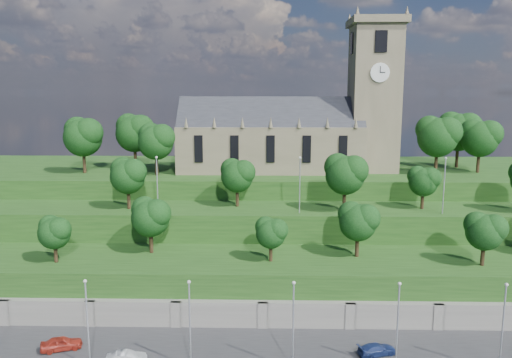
{
  "coord_description": "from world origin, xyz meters",
  "views": [
    {
      "loc": [
        -4.59,
        -42.52,
        28.66
      ],
      "look_at": [
        -6.2,
        30.0,
        16.13
      ],
      "focal_mm": 35.0,
      "sensor_mm": 36.0,
      "label": 1
    }
  ],
  "objects_px": {
    "church": "(297,128)",
    "car_right": "(377,349)",
    "car_left": "(61,343)",
    "car_middle": "(126,358)"
  },
  "relations": [
    {
      "from": "car_middle",
      "to": "car_right",
      "type": "relative_size",
      "value": 0.98
    },
    {
      "from": "church",
      "to": "car_right",
      "type": "distance_m",
      "value": 45.63
    },
    {
      "from": "church",
      "to": "car_middle",
      "type": "xyz_separation_m",
      "value": [
        -19.3,
        -42.98,
        -19.87
      ]
    },
    {
      "from": "church",
      "to": "car_right",
      "type": "height_order",
      "value": "church"
    },
    {
      "from": "church",
      "to": "car_left",
      "type": "distance_m",
      "value": 52.37
    },
    {
      "from": "car_left",
      "to": "car_middle",
      "type": "bearing_deg",
      "value": -129.33
    },
    {
      "from": "car_middle",
      "to": "car_right",
      "type": "xyz_separation_m",
      "value": [
        25.34,
        2.39,
        -0.06
      ]
    },
    {
      "from": "car_middle",
      "to": "car_right",
      "type": "bearing_deg",
      "value": -93.86
    },
    {
      "from": "car_left",
      "to": "car_middle",
      "type": "relative_size",
      "value": 1.05
    },
    {
      "from": "church",
      "to": "car_middle",
      "type": "distance_m",
      "value": 51.13
    }
  ]
}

